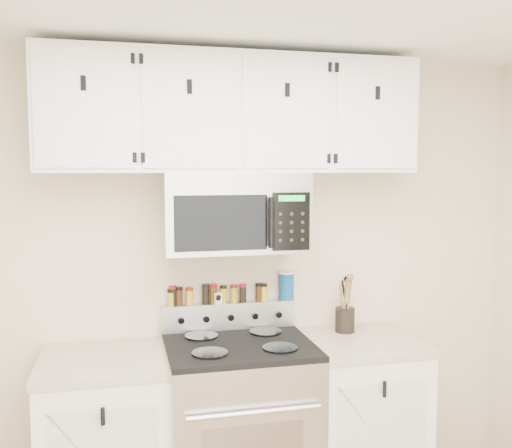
{
  "coord_description": "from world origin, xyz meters",
  "views": [
    {
      "loc": [
        -0.59,
        -1.43,
        1.85
      ],
      "look_at": [
        0.1,
        1.45,
        1.57
      ],
      "focal_mm": 40.0,
      "sensor_mm": 36.0,
      "label": 1
    }
  ],
  "objects": [
    {
      "name": "salt_canister",
      "position": [
        0.34,
        1.71,
        1.18
      ],
      "size": [
        0.09,
        0.09,
        0.16
      ],
      "color": "navy",
      "rests_on": "range"
    },
    {
      "name": "back_wall",
      "position": [
        0.0,
        1.75,
        1.25
      ],
      "size": [
        3.5,
        0.01,
        2.5
      ],
      "primitive_type": "cube",
      "color": "beige",
      "rests_on": "floor"
    },
    {
      "name": "spice_jar_0",
      "position": [
        -0.33,
        1.71,
        1.15
      ],
      "size": [
        0.05,
        0.05,
        0.09
      ],
      "color": "gold",
      "rests_on": "range"
    },
    {
      "name": "spice_jar_1",
      "position": [
        -0.32,
        1.71,
        1.16
      ],
      "size": [
        0.04,
        0.04,
        0.11
      ],
      "color": "black",
      "rests_on": "range"
    },
    {
      "name": "upper_cabinets",
      "position": [
        -0.0,
        1.58,
        2.15
      ],
      "size": [
        2.0,
        0.35,
        0.62
      ],
      "color": "white",
      "rests_on": "back_wall"
    },
    {
      "name": "spice_jar_5",
      "position": [
        -0.09,
        1.71,
        1.16
      ],
      "size": [
        0.04,
        0.04,
        0.11
      ],
      "color": "#422F0F",
      "rests_on": "range"
    },
    {
      "name": "spice_jar_2",
      "position": [
        -0.28,
        1.71,
        1.15
      ],
      "size": [
        0.04,
        0.04,
        0.1
      ],
      "color": "#3C220E",
      "rests_on": "range"
    },
    {
      "name": "spice_jar_10",
      "position": [
        0.2,
        1.71,
        1.15
      ],
      "size": [
        0.04,
        0.04,
        0.1
      ],
      "color": "gold",
      "rests_on": "range"
    },
    {
      "name": "spice_jar_8",
      "position": [
        0.08,
        1.71,
        1.15
      ],
      "size": [
        0.04,
        0.04,
        0.1
      ],
      "color": "black",
      "rests_on": "range"
    },
    {
      "name": "microwave",
      "position": [
        0.0,
        1.55,
        1.63
      ],
      "size": [
        0.76,
        0.44,
        0.42
      ],
      "color": "#9E9EA3",
      "rests_on": "back_wall"
    },
    {
      "name": "utensil_crock",
      "position": [
        0.66,
        1.59,
        1.0
      ],
      "size": [
        0.11,
        0.11,
        0.33
      ],
      "color": "black",
      "rests_on": "base_cabinet_right"
    },
    {
      "name": "base_cabinet_right",
      "position": [
        0.69,
        1.45,
        0.46
      ],
      "size": [
        0.64,
        0.62,
        0.92
      ],
      "color": "white",
      "rests_on": "floor"
    },
    {
      "name": "spice_jar_9",
      "position": [
        0.17,
        1.71,
        1.15
      ],
      "size": [
        0.04,
        0.04,
        0.1
      ],
      "color": "#3F220F",
      "rests_on": "range"
    },
    {
      "name": "range",
      "position": [
        0.0,
        1.43,
        0.49
      ],
      "size": [
        0.76,
        0.65,
        1.1
      ],
      "color": "#B7B7BA",
      "rests_on": "floor"
    },
    {
      "name": "kitchen_timer",
      "position": [
        -0.07,
        1.71,
        1.13
      ],
      "size": [
        0.07,
        0.06,
        0.06
      ],
      "primitive_type": "cube",
      "rotation": [
        0.0,
        0.0,
        0.42
      ],
      "color": "white",
      "rests_on": "range"
    },
    {
      "name": "spice_jar_7",
      "position": [
        0.03,
        1.71,
        1.15
      ],
      "size": [
        0.04,
        0.04,
        0.1
      ],
      "color": "gold",
      "rests_on": "range"
    },
    {
      "name": "spice_jar_4",
      "position": [
        -0.14,
        1.71,
        1.16
      ],
      "size": [
        0.04,
        0.04,
        0.11
      ],
      "color": "black",
      "rests_on": "range"
    },
    {
      "name": "base_cabinet_left",
      "position": [
        -0.69,
        1.45,
        0.46
      ],
      "size": [
        0.64,
        0.62,
        0.92
      ],
      "color": "white",
      "rests_on": "floor"
    },
    {
      "name": "spice_jar_3",
      "position": [
        -0.23,
        1.71,
        1.15
      ],
      "size": [
        0.04,
        0.04,
        0.1
      ],
      "color": "gold",
      "rests_on": "range"
    },
    {
      "name": "spice_jar_6",
      "position": [
        -0.03,
        1.71,
        1.15
      ],
      "size": [
        0.04,
        0.04,
        0.1
      ],
      "color": "gold",
      "rests_on": "range"
    }
  ]
}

